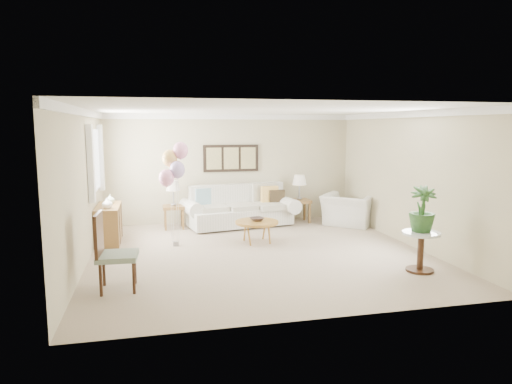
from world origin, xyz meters
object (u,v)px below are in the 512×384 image
armchair (348,210)px  balloon_cluster (174,165)px  sofa (240,210)px  coffee_table (257,223)px  accent_chair (111,250)px

armchair → balloon_cluster: balloon_cluster is taller
sofa → armchair: size_ratio=2.46×
coffee_table → armchair: size_ratio=0.78×
armchair → accent_chair: 6.07m
sofa → balloon_cluster: bearing=-136.0°
balloon_cluster → accent_chair: bearing=-113.6°
sofa → balloon_cluster: size_ratio=1.36×
sofa → coffee_table: size_ratio=3.17×
sofa → accent_chair: bearing=-124.0°
sofa → coffee_table: bearing=-88.7°
accent_chair → balloon_cluster: balloon_cluster is taller
sofa → accent_chair: accent_chair is taller
sofa → coffee_table: 1.63m
coffee_table → armchair: (2.48, 1.13, -0.04)m
coffee_table → armchair: armchair is taller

